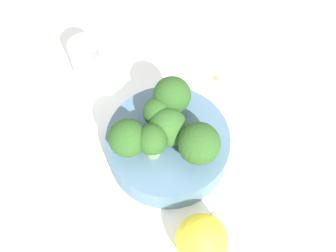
# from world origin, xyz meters

# --- Properties ---
(ground_plane) EXTENTS (3.00, 3.00, 0.00)m
(ground_plane) POSITION_xyz_m (0.00, 0.00, 0.00)
(ground_plane) COLOR white
(bowl) EXTENTS (0.15, 0.15, 0.04)m
(bowl) POSITION_xyz_m (0.00, 0.00, 0.02)
(bowl) COLOR slate
(bowl) RESTS_ON ground_plane
(broccoli_floret_0) EXTENTS (0.04, 0.04, 0.05)m
(broccoli_floret_0) POSITION_xyz_m (-0.01, -0.05, 0.07)
(broccoli_floret_0) COLOR #8EB770
(broccoli_floret_0) RESTS_ON bowl
(broccoli_floret_1) EXTENTS (0.05, 0.05, 0.05)m
(broccoli_floret_1) POSITION_xyz_m (0.00, -0.00, 0.07)
(broccoli_floret_1) COLOR #7A9E5B
(broccoli_floret_1) RESTS_ON bowl
(broccoli_floret_2) EXTENTS (0.05, 0.05, 0.06)m
(broccoli_floret_2) POSITION_xyz_m (0.04, 0.02, 0.07)
(broccoli_floret_2) COLOR #7A9E5B
(broccoli_floret_2) RESTS_ON bowl
(broccoli_floret_3) EXTENTS (0.04, 0.04, 0.05)m
(broccoli_floret_3) POSITION_xyz_m (-0.02, -0.00, 0.07)
(broccoli_floret_3) COLOR #84AD66
(broccoli_floret_3) RESTS_ON bowl
(broccoli_floret_4) EXTENTS (0.05, 0.05, 0.06)m
(broccoli_floret_4) POSITION_xyz_m (-0.03, 0.02, 0.07)
(broccoli_floret_4) COLOR #8EB770
(broccoli_floret_4) RESTS_ON bowl
(broccoli_floret_5) EXTENTS (0.04, 0.04, 0.05)m
(broccoli_floret_5) POSITION_xyz_m (0.01, -0.03, 0.07)
(broccoli_floret_5) COLOR #7A9E5B
(broccoli_floret_5) RESTS_ON bowl
(pepper_shaker) EXTENTS (0.04, 0.04, 0.07)m
(pepper_shaker) POSITION_xyz_m (-0.16, -0.03, 0.04)
(pepper_shaker) COLOR silver
(pepper_shaker) RESTS_ON ground_plane
(lemon_wedge) EXTENTS (0.06, 0.06, 0.06)m
(lemon_wedge) POSITION_xyz_m (0.12, -0.03, 0.03)
(lemon_wedge) COLOR yellow
(lemon_wedge) RESTS_ON ground_plane
(almond_crumb_0) EXTENTS (0.01, 0.01, 0.01)m
(almond_crumb_0) POSITION_xyz_m (0.10, -0.00, 0.00)
(almond_crumb_0) COLOR tan
(almond_crumb_0) RESTS_ON ground_plane
(almond_crumb_1) EXTENTS (0.01, 0.01, 0.01)m
(almond_crumb_1) POSITION_xyz_m (-0.06, 0.12, 0.00)
(almond_crumb_1) COLOR #AD7F4C
(almond_crumb_1) RESTS_ON ground_plane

